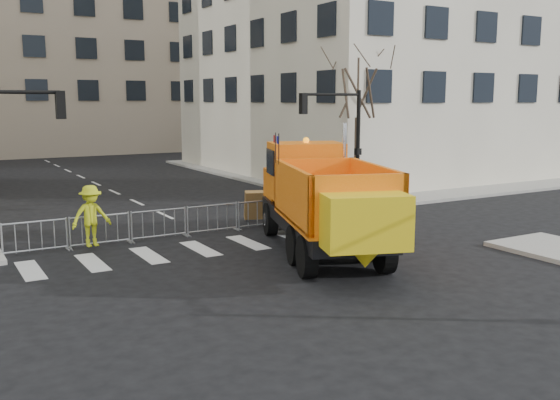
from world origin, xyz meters
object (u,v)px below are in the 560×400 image
newspaper_box (341,192)px  cop_b (298,207)px  cop_a (302,204)px  worker (91,216)px  cop_c (299,205)px  plow_truck (323,197)px

newspaper_box → cop_b: bearing=-141.4°
cop_a → cop_b: 0.19m
cop_a → worker: 8.20m
cop_c → cop_a: bearing=121.4°
cop_b → newspaper_box: (4.19, 2.97, -0.10)m
worker → newspaper_box: bearing=5.9°
plow_truck → worker: bearing=75.8°
plow_truck → worker: (-6.39, 4.18, -0.69)m
cop_b → cop_a: bearing=-173.1°
plow_truck → newspaper_box: (5.83, 7.08, -1.16)m
plow_truck → newspaper_box: size_ratio=10.10×
plow_truck → cop_c: (1.66, 4.11, -0.99)m
cop_b → cop_c: size_ratio=0.93×
cop_b → cop_c: bearing=-173.1°
cop_b → worker: (-8.02, 0.07, 0.37)m
plow_truck → cop_c: bearing=-2.9°
cop_b → worker: 8.03m
cop_a → cop_c: size_ratio=1.01×
newspaper_box → cop_c: bearing=-141.2°
cop_b → newspaper_box: size_ratio=1.45×
newspaper_box → plow_truck: bearing=-126.1°
cop_a → cop_c: (-0.15, 0.00, -0.01)m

